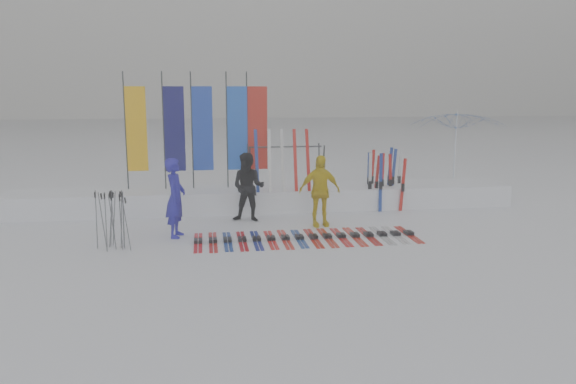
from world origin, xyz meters
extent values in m
plane|color=white|center=(0.00, 0.00, 0.00)|extent=(120.00, 120.00, 0.00)
cube|color=white|center=(0.00, 4.60, 0.30)|extent=(14.00, 1.60, 0.60)
imported|color=#1F1BA2|center=(-2.34, 1.78, 0.90)|extent=(0.54, 0.72, 1.80)
imported|color=black|center=(-0.59, 3.12, 0.87)|extent=(1.01, 0.89, 1.75)
imported|color=yellow|center=(1.09, 2.34, 0.87)|extent=(1.06, 0.51, 1.75)
imported|color=white|center=(6.37, 6.14, 1.35)|extent=(3.23, 3.28, 2.71)
cube|color=red|center=(-1.85, 1.16, 0.04)|extent=(0.17, 1.61, 0.07)
cube|color=#B6130E|center=(-1.53, 1.16, 0.04)|extent=(0.17, 1.69, 0.07)
cube|color=navy|center=(-1.21, 1.16, 0.04)|extent=(0.17, 1.60, 0.07)
cube|color=#B40E17|center=(-0.89, 1.16, 0.04)|extent=(0.17, 1.65, 0.07)
cube|color=navy|center=(-0.57, 1.16, 0.04)|extent=(0.17, 1.65, 0.07)
cube|color=red|center=(-0.25, 1.16, 0.04)|extent=(0.17, 1.59, 0.07)
cube|color=red|center=(0.07, 1.16, 0.04)|extent=(0.17, 1.67, 0.07)
cube|color=navy|center=(0.39, 1.16, 0.04)|extent=(0.17, 1.58, 0.07)
cube|color=#B5160E|center=(0.71, 1.16, 0.04)|extent=(0.17, 1.69, 0.07)
cube|color=#B71F0E|center=(1.03, 1.16, 0.04)|extent=(0.17, 1.69, 0.07)
cube|color=red|center=(1.35, 1.16, 0.04)|extent=(0.17, 1.64, 0.07)
cube|color=red|center=(1.67, 1.16, 0.04)|extent=(0.17, 1.69, 0.07)
cube|color=#B0140E|center=(1.99, 1.16, 0.04)|extent=(0.17, 1.63, 0.07)
cube|color=#B3B6BB|center=(2.31, 1.16, 0.04)|extent=(0.17, 1.67, 0.07)
cube|color=#BABCC2|center=(2.63, 1.16, 0.04)|extent=(0.17, 1.63, 0.07)
cube|color=red|center=(2.95, 1.16, 0.04)|extent=(0.17, 1.58, 0.07)
cylinder|color=#595B60|center=(-3.94, 1.05, 0.62)|extent=(0.03, 0.08, 1.23)
cylinder|color=#595B60|center=(-3.37, 0.92, 0.57)|extent=(0.04, 0.07, 1.14)
cylinder|color=#595B60|center=(-3.66, 1.43, 0.59)|extent=(0.06, 0.07, 1.17)
cylinder|color=#595B60|center=(-3.43, 1.06, 0.61)|extent=(0.07, 0.14, 1.22)
cylinder|color=#595B60|center=(-3.66, 1.21, 0.61)|extent=(0.10, 0.05, 1.21)
cylinder|color=#595B60|center=(-3.59, 0.87, 0.60)|extent=(0.10, 0.09, 1.19)
cylinder|color=#595B60|center=(-3.42, 0.90, 0.59)|extent=(0.05, 0.13, 1.17)
cylinder|color=#595B60|center=(-3.66, 1.14, 0.60)|extent=(0.12, 0.11, 1.20)
cylinder|color=#595B60|center=(-3.39, 1.06, 0.60)|extent=(0.05, 0.09, 1.20)
cylinder|color=#595B60|center=(-3.61, 1.26, 0.59)|extent=(0.11, 0.13, 1.17)
cylinder|color=#595B60|center=(-3.76, 0.74, 0.63)|extent=(0.13, 0.02, 1.25)
cylinder|color=#595B60|center=(-3.76, 1.10, 0.59)|extent=(0.02, 0.09, 1.19)
cylinder|color=#595B60|center=(-3.30, 0.77, 0.57)|extent=(0.15, 0.04, 1.14)
cylinder|color=#383A3F|center=(-3.77, 4.94, 2.20)|extent=(0.04, 0.04, 3.20)
cube|color=#FFB90D|center=(-3.48, 4.94, 2.25)|extent=(0.55, 0.03, 2.30)
cylinder|color=#383A3F|center=(-2.75, 4.80, 2.20)|extent=(0.04, 0.04, 3.20)
cube|color=#0C0C54|center=(-2.46, 4.80, 2.25)|extent=(0.55, 0.03, 2.30)
cylinder|color=#383A3F|center=(-1.99, 4.81, 2.20)|extent=(0.04, 0.04, 3.20)
cube|color=#183AB9|center=(-1.70, 4.81, 2.25)|extent=(0.55, 0.03, 2.30)
cylinder|color=#383A3F|center=(-1.03, 4.78, 2.20)|extent=(0.04, 0.04, 3.20)
cube|color=blue|center=(-0.74, 4.78, 2.25)|extent=(0.55, 0.03, 2.30)
cylinder|color=#383A3F|center=(-0.47, 4.82, 2.20)|extent=(0.04, 0.04, 3.20)
cube|color=red|center=(-0.18, 4.82, 2.25)|extent=(0.55, 0.03, 2.30)
cylinder|color=#383A3F|center=(-0.48, 3.95, 1.23)|extent=(0.04, 0.30, 1.23)
cylinder|color=#383A3F|center=(-0.48, 4.45, 1.23)|extent=(0.04, 0.30, 1.23)
cylinder|color=#383A3F|center=(1.52, 3.95, 1.23)|extent=(0.04, 0.30, 1.23)
cylinder|color=#383A3F|center=(1.52, 4.45, 1.23)|extent=(0.04, 0.30, 1.23)
cylinder|color=#383A3F|center=(0.52, 4.20, 1.78)|extent=(2.00, 0.04, 0.04)
cube|color=red|center=(3.06, 4.04, 0.76)|extent=(0.09, 0.04, 1.52)
cube|color=navy|center=(3.60, 4.54, 0.84)|extent=(0.09, 0.03, 1.68)
cube|color=navy|center=(3.67, 4.42, 0.83)|extent=(0.09, 0.04, 1.66)
cube|color=red|center=(3.70, 3.69, 0.73)|extent=(0.09, 0.02, 1.47)
cube|color=red|center=(3.15, 4.77, 0.80)|extent=(0.09, 0.03, 1.61)
cube|color=navy|center=(3.09, 3.74, 0.81)|extent=(0.09, 0.03, 1.61)
cube|color=navy|center=(3.04, 4.73, 0.76)|extent=(0.09, 0.03, 1.53)
cube|color=red|center=(3.31, 4.32, 0.77)|extent=(0.09, 0.03, 1.55)
cube|color=red|center=(3.56, 4.31, 0.76)|extent=(0.09, 0.04, 1.52)
cube|color=silver|center=(2.81, 3.83, 0.82)|extent=(0.09, 0.03, 1.63)
cube|color=silver|center=(3.98, 4.78, 0.78)|extent=(0.09, 0.04, 1.56)
camera|label=1|loc=(-1.66, -10.85, 3.26)|focal=35.00mm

